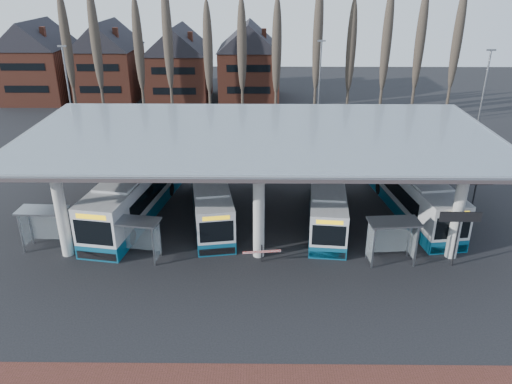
{
  "coord_description": "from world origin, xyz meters",
  "views": [
    {
      "loc": [
        0.11,
        -24.51,
        16.36
      ],
      "look_at": [
        -0.21,
        7.0,
        2.35
      ],
      "focal_mm": 35.0,
      "sensor_mm": 36.0,
      "label": 1
    }
  ],
  "objects_px": {
    "bus_1": "(210,198)",
    "shelter_2": "(392,231)",
    "bus_0": "(136,194)",
    "bus_3": "(412,193)",
    "bus_2": "(327,201)",
    "shelter_1": "(137,230)",
    "shelter_0": "(44,219)"
  },
  "relations": [
    {
      "from": "shelter_1",
      "to": "shelter_2",
      "type": "height_order",
      "value": "shelter_2"
    },
    {
      "from": "bus_0",
      "to": "bus_2",
      "type": "distance_m",
      "value": 13.69
    },
    {
      "from": "shelter_2",
      "to": "bus_2",
      "type": "bearing_deg",
      "value": 115.49
    },
    {
      "from": "shelter_2",
      "to": "bus_3",
      "type": "bearing_deg",
      "value": 60.58
    },
    {
      "from": "shelter_0",
      "to": "shelter_1",
      "type": "relative_size",
      "value": 1.0
    },
    {
      "from": "bus_0",
      "to": "shelter_0",
      "type": "height_order",
      "value": "bus_0"
    },
    {
      "from": "bus_2",
      "to": "shelter_1",
      "type": "height_order",
      "value": "bus_2"
    },
    {
      "from": "bus_0",
      "to": "shelter_1",
      "type": "distance_m",
      "value": 6.15
    },
    {
      "from": "bus_1",
      "to": "bus_2",
      "type": "xyz_separation_m",
      "value": [
        8.31,
        -0.44,
        -0.04
      ]
    },
    {
      "from": "bus_2",
      "to": "shelter_0",
      "type": "relative_size",
      "value": 3.63
    },
    {
      "from": "bus_0",
      "to": "bus_1",
      "type": "bearing_deg",
      "value": 7.74
    },
    {
      "from": "bus_2",
      "to": "shelter_1",
      "type": "bearing_deg",
      "value": -150.55
    },
    {
      "from": "shelter_1",
      "to": "shelter_2",
      "type": "relative_size",
      "value": 0.97
    },
    {
      "from": "bus_0",
      "to": "shelter_2",
      "type": "relative_size",
      "value": 4.2
    },
    {
      "from": "bus_1",
      "to": "shelter_2",
      "type": "xyz_separation_m",
      "value": [
        11.53,
        -6.0,
        0.57
      ]
    },
    {
      "from": "shelter_0",
      "to": "shelter_1",
      "type": "xyz_separation_m",
      "value": [
        6.14,
        -1.23,
        -0.08
      ]
    },
    {
      "from": "bus_1",
      "to": "shelter_0",
      "type": "bearing_deg",
      "value": -164.83
    },
    {
      "from": "bus_0",
      "to": "shelter_1",
      "type": "relative_size",
      "value": 4.31
    },
    {
      "from": "bus_0",
      "to": "bus_3",
      "type": "xyz_separation_m",
      "value": [
        20.05,
        0.66,
        -0.12
      ]
    },
    {
      "from": "bus_1",
      "to": "shelter_0",
      "type": "xyz_separation_m",
      "value": [
        -10.03,
        -4.59,
        0.55
      ]
    },
    {
      "from": "bus_0",
      "to": "shelter_0",
      "type": "distance_m",
      "value": 6.65
    },
    {
      "from": "bus_3",
      "to": "shelter_2",
      "type": "xyz_separation_m",
      "value": [
        -3.14,
        -6.8,
        0.48
      ]
    },
    {
      "from": "shelter_0",
      "to": "shelter_1",
      "type": "bearing_deg",
      "value": -8.85
    },
    {
      "from": "bus_2",
      "to": "shelter_2",
      "type": "distance_m",
      "value": 6.46
    },
    {
      "from": "bus_1",
      "to": "bus_2",
      "type": "relative_size",
      "value": 1.03
    },
    {
      "from": "bus_3",
      "to": "shelter_2",
      "type": "bearing_deg",
      "value": -122.44
    },
    {
      "from": "shelter_1",
      "to": "bus_2",
      "type": "bearing_deg",
      "value": 32.37
    },
    {
      "from": "bus_0",
      "to": "shelter_2",
      "type": "distance_m",
      "value": 17.99
    },
    {
      "from": "bus_1",
      "to": "bus_3",
      "type": "relative_size",
      "value": 0.94
    },
    {
      "from": "bus_0",
      "to": "bus_3",
      "type": "relative_size",
      "value": 1.08
    },
    {
      "from": "bus_1",
      "to": "shelter_1",
      "type": "height_order",
      "value": "bus_1"
    },
    {
      "from": "bus_2",
      "to": "bus_1",
      "type": "bearing_deg",
      "value": -177.38
    }
  ]
}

